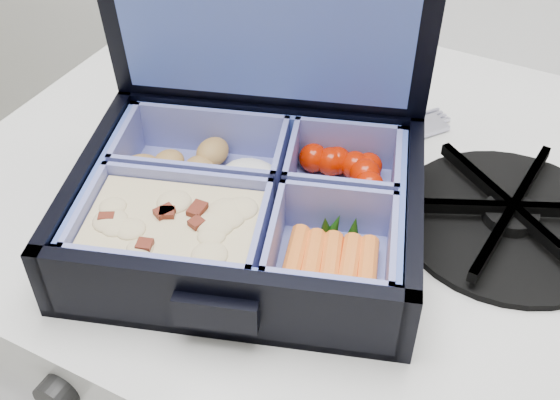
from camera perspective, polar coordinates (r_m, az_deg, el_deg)
The scene contains 4 objects.
bento_box at distance 0.49m, azimuth -2.69°, elevation -0.65°, with size 0.24×0.19×0.06m, color black, non-canonical shape.
burner_grate at distance 0.54m, azimuth 18.26°, elevation -1.01°, with size 0.16×0.16×0.02m, color black.
burner_grate_rear at distance 0.73m, azimuth -3.74°, elevation 13.34°, with size 0.16×0.16×0.02m, color black.
fork at distance 0.58m, azimuth 4.58°, elevation 3.66°, with size 0.03×0.19×0.01m, color #AFAEC6, non-canonical shape.
Camera 1 is at (0.39, 1.29, 1.16)m, focal length 45.00 mm.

